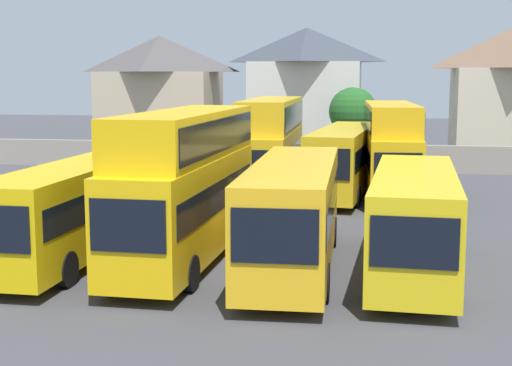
{
  "coord_description": "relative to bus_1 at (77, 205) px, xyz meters",
  "views": [
    {
      "loc": [
        4.4,
        -23.69,
        6.29
      ],
      "look_at": [
        0.0,
        3.0,
        2.35
      ],
      "focal_mm": 51.87,
      "sensor_mm": 36.0,
      "label": 1
    }
  ],
  "objects": [
    {
      "name": "house_terrace_right",
      "position": [
        19.55,
        33.01,
        3.07
      ],
      "size": [
        8.24,
        6.7,
        9.69
      ],
      "color": "beige",
      "rests_on": "ground"
    },
    {
      "name": "bus_5",
      "position": [
        0.11,
        15.33,
        0.12
      ],
      "size": [
        3.32,
        10.69,
        3.5
      ],
      "rotation": [
        0.0,
        0.0,
        -1.49
      ],
      "color": "yellow",
      "rests_on": "ground"
    },
    {
      "name": "bus_3",
      "position": [
        7.49,
        -0.12,
        0.12
      ],
      "size": [
        2.85,
        11.19,
        3.5
      ],
      "rotation": [
        0.0,
        0.0,
        -1.54
      ],
      "color": "yellow",
      "rests_on": "ground"
    },
    {
      "name": "house_terrace_left",
      "position": [
        -7.24,
        34.31,
        2.94
      ],
      "size": [
        9.3,
        7.43,
        9.43
      ],
      "color": "#C6B293",
      "rests_on": "ground"
    },
    {
      "name": "bus_8",
      "position": [
        10.8,
        15.04,
        0.86
      ],
      "size": [
        2.94,
        10.59,
        4.86
      ],
      "rotation": [
        0.0,
        0.0,
        -1.52
      ],
      "color": "#EDB115",
      "rests_on": "ground"
    },
    {
      "name": "bus_6",
      "position": [
        4.52,
        15.53,
        0.96
      ],
      "size": [
        2.73,
        11.23,
        5.05
      ],
      "rotation": [
        0.0,
        0.0,
        -1.55
      ],
      "color": "gold",
      "rests_on": "ground"
    },
    {
      "name": "bus_7",
      "position": [
        8.4,
        15.35,
        0.14
      ],
      "size": [
        3.4,
        11.96,
        3.54
      ],
      "rotation": [
        0.0,
        0.0,
        -1.66
      ],
      "color": "gold",
      "rests_on": "ground"
    },
    {
      "name": "tree_left_of_lot",
      "position": [
        8.42,
        27.81,
        1.92
      ],
      "size": [
        3.31,
        3.31,
        5.49
      ],
      "color": "brown",
      "rests_on": "ground"
    },
    {
      "name": "ground",
      "position": [
        5.73,
        18.08,
        -1.88
      ],
      "size": [
        140.0,
        140.0,
        0.0
      ],
      "primitive_type": "plane",
      "color": "#424247"
    },
    {
      "name": "house_terrace_centre",
      "position": [
        4.58,
        34.11,
        3.19
      ],
      "size": [
        8.73,
        7.2,
        9.94
      ],
      "color": "silver",
      "rests_on": "ground"
    },
    {
      "name": "bus_2",
      "position": [
        3.8,
        0.23,
        1.0
      ],
      "size": [
        2.75,
        10.77,
        5.12
      ],
      "rotation": [
        0.0,
        0.0,
        -1.6
      ],
      "color": "yellow",
      "rests_on": "ground"
    },
    {
      "name": "bus_4",
      "position": [
        11.34,
        -0.2,
        0.01
      ],
      "size": [
        2.97,
        10.3,
        3.29
      ],
      "rotation": [
        0.0,
        0.0,
        -1.62
      ],
      "color": "yellow",
      "rests_on": "ground"
    },
    {
      "name": "bus_1",
      "position": [
        0.0,
        0.0,
        0.0
      ],
      "size": [
        2.66,
        10.86,
        3.27
      ],
      "rotation": [
        0.0,
        0.0,
        -1.59
      ],
      "color": "#E4BA0D",
      "rests_on": "ground"
    },
    {
      "name": "depot_boundary_wall",
      "position": [
        5.73,
        25.31,
        -0.98
      ],
      "size": [
        56.0,
        0.5,
        1.8
      ],
      "primitive_type": "cube",
      "color": "gray",
      "rests_on": "ground"
    }
  ]
}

